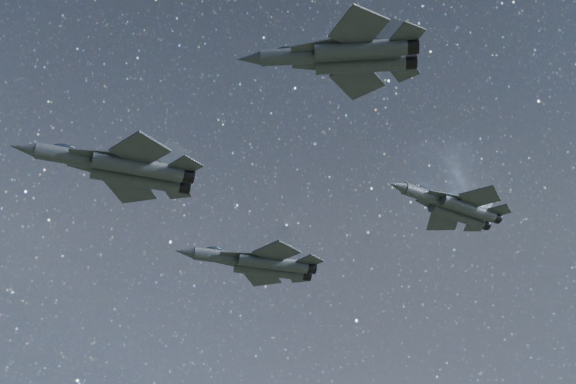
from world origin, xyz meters
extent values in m
cylinder|color=#2D3238|center=(-27.54, -1.60, 149.98)|extent=(7.66, 2.24, 1.59)
cone|color=#2D3238|center=(-32.42, -2.02, 149.98)|extent=(2.56, 1.63, 1.43)
ellipsoid|color=#19222D|center=(-28.76, -1.70, 150.75)|extent=(2.51, 1.28, 0.79)
cube|color=#2D3238|center=(-22.26, -1.14, 149.93)|extent=(8.46, 2.25, 1.33)
cylinder|color=#2D3238|center=(-21.76, -2.12, 149.47)|extent=(8.67, 2.33, 1.59)
cylinder|color=#2D3238|center=(-21.94, -0.08, 149.47)|extent=(8.67, 2.33, 1.59)
cylinder|color=black|center=(-17.09, -1.71, 149.47)|extent=(1.45, 1.58, 1.47)
cylinder|color=black|center=(-17.27, 0.32, 149.47)|extent=(1.45, 1.58, 1.47)
cube|color=#2D3238|center=(-25.59, -2.81, 149.86)|extent=(5.39, 1.67, 0.12)
cube|color=#2D3238|center=(-25.83, -0.07, 149.86)|extent=(5.41, 2.54, 0.12)
cube|color=#2D3238|center=(-21.76, -4.57, 149.68)|extent=(5.73, 5.83, 0.20)
cube|color=#2D3238|center=(-22.36, 2.34, 149.68)|extent=(5.44, 5.67, 0.20)
cube|color=#2D3238|center=(-17.38, -3.07, 149.68)|extent=(3.38, 3.43, 0.15)
cube|color=#2D3238|center=(-17.79, 1.61, 149.68)|extent=(3.20, 3.30, 0.15)
cube|color=#2D3238|center=(-18.80, -2.11, 151.41)|extent=(3.55, 0.53, 3.63)
cube|color=#2D3238|center=(-19.02, 0.43, 151.41)|extent=(3.52, 0.75, 3.63)
cylinder|color=#2D3238|center=(-10.27, 19.35, 151.99)|extent=(8.01, 2.02, 1.67)
cone|color=#2D3238|center=(-15.42, 19.12, 151.99)|extent=(2.64, 1.61, 1.50)
ellipsoid|color=#19222D|center=(-11.56, 19.29, 152.79)|extent=(2.60, 1.24, 0.83)
cube|color=#2D3238|center=(-4.70, 19.59, 151.93)|extent=(8.86, 1.99, 1.40)
cylinder|color=#2D3238|center=(-4.22, 18.54, 151.45)|extent=(9.08, 2.07, 1.67)
cylinder|color=#2D3238|center=(-4.32, 20.68, 151.45)|extent=(9.08, 2.07, 1.67)
cylinder|color=black|center=(0.71, 18.75, 151.45)|extent=(1.46, 1.61, 1.55)
cylinder|color=black|center=(0.62, 20.90, 151.45)|extent=(1.46, 1.61, 1.55)
cube|color=#2D3238|center=(-8.28, 17.98, 151.86)|extent=(5.69, 1.99, 0.13)
cube|color=#2D3238|center=(-8.41, 20.88, 151.86)|extent=(5.70, 2.45, 0.13)
cube|color=#2D3238|center=(-4.32, 15.95, 151.66)|extent=(5.98, 6.11, 0.21)
cube|color=#2D3238|center=(-4.64, 23.25, 151.66)|extent=(5.82, 6.03, 0.21)
cube|color=#2D3238|center=(0.34, 17.34, 151.66)|extent=(3.52, 3.59, 0.16)
cube|color=#2D3238|center=(0.13, 22.27, 151.66)|extent=(3.43, 3.52, 0.16)
cube|color=#2D3238|center=(-1.10, 18.41, 153.49)|extent=(3.73, 0.52, 3.82)
cube|color=#2D3238|center=(-1.22, 21.09, 153.49)|extent=(3.72, 0.64, 3.82)
cylinder|color=#2D3238|center=(-9.47, -16.81, 152.75)|extent=(6.74, 3.30, 1.40)
cone|color=#2D3238|center=(-13.57, -15.53, 152.75)|extent=(2.42, 1.84, 1.25)
ellipsoid|color=#19222D|center=(-10.50, -16.49, 153.42)|extent=(2.31, 1.53, 0.69)
cube|color=#2D3238|center=(-5.03, -18.19, 152.70)|extent=(7.41, 3.46, 1.16)
cylinder|color=#2D3238|center=(-4.95, -19.15, 152.30)|extent=(7.59, 3.57, 1.40)
cylinder|color=#2D3238|center=(-4.42, -17.44, 152.30)|extent=(7.59, 3.57, 1.40)
cylinder|color=black|center=(-1.02, -20.38, 152.30)|extent=(1.49, 1.58, 1.29)
cylinder|color=black|center=(-0.49, -18.67, 152.30)|extent=(1.49, 1.58, 1.29)
cube|color=#2D3238|center=(-8.29, -18.44, 152.64)|extent=(4.56, 3.07, 0.11)
cube|color=#2D3238|center=(-7.57, -16.13, 152.64)|extent=(4.73, 1.49, 0.11)
cube|color=#2D3238|center=(-5.76, -21.15, 152.48)|extent=(4.27, 4.58, 0.18)
cube|color=#2D3238|center=(-3.95, -15.34, 152.48)|extent=(5.13, 5.09, 0.18)
cube|color=#2D3238|center=(-1.71, -21.38, 152.48)|extent=(2.50, 2.63, 0.13)
cube|color=#2D3238|center=(-0.49, -17.45, 152.48)|extent=(3.04, 3.03, 0.13)
cube|color=#2D3238|center=(-2.54, -20.14, 154.00)|extent=(2.94, 1.30, 3.19)
cube|color=#2D3238|center=(-1.88, -18.00, 154.00)|extent=(3.07, 0.82, 3.19)
cylinder|color=#2D3238|center=(9.16, 0.21, 152.05)|extent=(6.62, 3.20, 1.37)
cone|color=#2D3238|center=(5.13, -1.02, 152.05)|extent=(2.38, 1.79, 1.23)
ellipsoid|color=#19222D|center=(8.15, -0.10, 152.71)|extent=(2.27, 1.49, 0.68)
cube|color=#2D3238|center=(13.54, 1.54, 152.01)|extent=(7.28, 3.36, 1.14)
cylinder|color=#2D3238|center=(14.13, 0.80, 151.61)|extent=(7.46, 3.46, 1.37)
cylinder|color=#2D3238|center=(13.62, 2.48, 151.61)|extent=(7.46, 3.46, 1.37)
cylinder|color=black|center=(18.00, 1.97, 151.61)|extent=(1.46, 1.54, 1.27)
cylinder|color=black|center=(17.49, 3.65, 151.61)|extent=(1.46, 1.54, 1.27)
cube|color=#2D3238|center=(11.02, -0.47, 151.95)|extent=(4.65, 1.43, 0.11)
cube|color=#2D3238|center=(10.33, 1.80, 151.95)|extent=(4.49, 2.99, 0.11)
cube|color=#2D3238|center=(14.57, -1.27, 151.79)|extent=(5.04, 5.00, 0.18)
cube|color=#2D3238|center=(12.84, 4.45, 151.79)|extent=(4.21, 4.52, 0.18)
cube|color=#2D3238|center=(17.99, 0.78, 151.79)|extent=(2.99, 2.98, 0.13)
cube|color=#2D3238|center=(16.82, 4.65, 151.79)|extent=(2.47, 2.60, 0.13)
cube|color=#2D3238|center=(16.63, 1.33, 153.28)|extent=(3.02, 0.78, 3.13)
cube|color=#2D3238|center=(15.99, 3.43, 153.28)|extent=(2.89, 1.26, 3.13)
camera|label=1|loc=(-19.82, -56.65, 112.50)|focal=42.00mm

